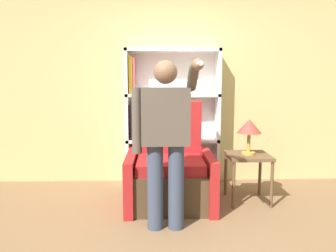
{
  "coord_description": "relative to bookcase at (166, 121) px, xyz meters",
  "views": [
    {
      "loc": [
        -0.27,
        -2.49,
        1.4
      ],
      "look_at": [
        -0.17,
        0.77,
        0.95
      ],
      "focal_mm": 35.0,
      "sensor_mm": 36.0,
      "label": 1
    }
  ],
  "objects": [
    {
      "name": "table_lamp",
      "position": [
        0.94,
        -0.71,
        0.0
      ],
      "size": [
        0.28,
        0.28,
        0.41
      ],
      "color": "gold",
      "rests_on": "side_table"
    },
    {
      "name": "armchair",
      "position": [
        0.03,
        -0.74,
        -0.51
      ],
      "size": [
        0.97,
        0.85,
        1.16
      ],
      "color": "#4C3823",
      "rests_on": "ground_plane"
    },
    {
      "name": "person_standing",
      "position": [
        -0.03,
        -1.41,
        0.04
      ],
      "size": [
        0.59,
        0.78,
        1.58
      ],
      "color": "#384256",
      "rests_on": "ground_plane"
    },
    {
      "name": "wall_back",
      "position": [
        0.17,
        0.16,
        0.53
      ],
      "size": [
        8.0,
        0.06,
        2.8
      ],
      "color": "tan",
      "rests_on": "ground_plane"
    },
    {
      "name": "side_table",
      "position": [
        0.94,
        -0.71,
        -0.39
      ],
      "size": [
        0.48,
        0.48,
        0.56
      ],
      "color": "brown",
      "rests_on": "ground_plane"
    },
    {
      "name": "bookcase",
      "position": [
        0.0,
        0.0,
        0.0
      ],
      "size": [
        1.24,
        0.28,
        1.81
      ],
      "color": "white",
      "rests_on": "ground_plane"
    }
  ]
}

